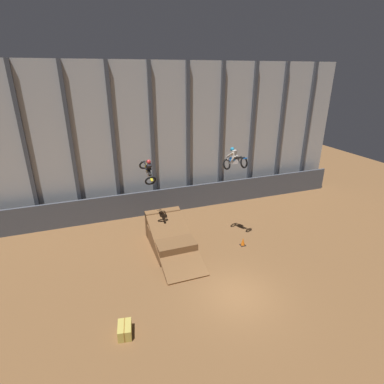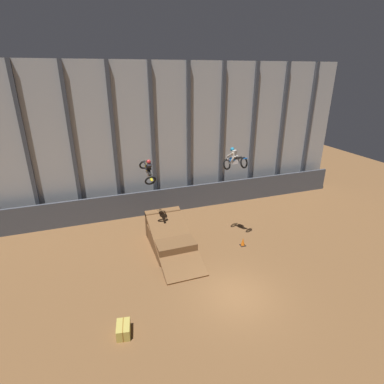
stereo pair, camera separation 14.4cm
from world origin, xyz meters
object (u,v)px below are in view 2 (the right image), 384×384
hay_bale_trackside (123,330)px  dirt_ramp (170,237)px  rider_bike_right_air (235,160)px  rider_bike_left_air (148,170)px  traffic_cone_near_ramp (243,242)px

hay_bale_trackside → dirt_ramp: bearing=58.5°
rider_bike_right_air → rider_bike_left_air: bearing=142.1°
rider_bike_right_air → hay_bale_trackside: (-8.37, -5.99, -5.57)m
traffic_cone_near_ramp → hay_bale_trackside: size_ratio=0.59×
rider_bike_right_air → traffic_cone_near_ramp: bearing=-96.8°
rider_bike_right_air → traffic_cone_near_ramp: size_ratio=3.12×
dirt_ramp → rider_bike_right_air: bearing=-7.1°
rider_bike_left_air → traffic_cone_near_ramp: (5.87, -2.25, -5.13)m
rider_bike_left_air → hay_bale_trackside: (-2.88, -7.13, -5.13)m
dirt_ramp → traffic_cone_near_ramp: (4.75, -1.66, -0.40)m
rider_bike_left_air → traffic_cone_near_ramp: 8.11m
rider_bike_left_air → rider_bike_right_air: size_ratio=1.03×
traffic_cone_near_ramp → rider_bike_right_air: bearing=109.4°
rider_bike_right_air → dirt_ramp: bearing=146.7°
dirt_ramp → rider_bike_right_air: rider_bike_right_air is taller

